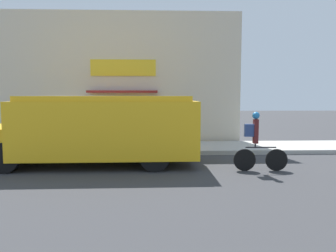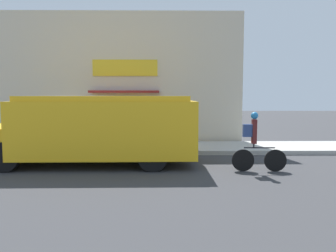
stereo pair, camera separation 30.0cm
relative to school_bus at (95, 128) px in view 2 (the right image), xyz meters
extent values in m
plane|color=#38383A|center=(-0.89, 1.58, -1.16)|extent=(70.00, 70.00, 0.00)
cube|color=#ADAAA3|center=(-0.89, 2.86, -1.08)|extent=(28.00, 2.57, 0.16)
cube|color=beige|center=(-0.89, 4.42, 1.77)|extent=(13.10, 0.18, 5.86)
cube|color=gold|center=(0.45, 4.31, 2.24)|extent=(2.84, 0.05, 0.71)
cube|color=maroon|center=(0.45, 3.96, 1.19)|extent=(2.99, 0.73, 0.10)
cube|color=yellow|center=(0.37, 0.00, 0.00)|extent=(5.52, 2.31, 1.71)
cube|color=yellow|center=(0.37, 0.00, 0.94)|extent=(5.08, 2.12, 0.16)
cube|color=red|center=(-1.16, 1.37, 0.09)|extent=(0.03, 0.44, 0.44)
cylinder|color=black|center=(-2.43, 0.94, -0.72)|extent=(0.87, 0.27, 0.87)
cylinder|color=black|center=(-2.41, -0.99, -0.72)|extent=(0.87, 0.27, 0.87)
cylinder|color=black|center=(1.81, 0.98, -0.72)|extent=(0.87, 0.27, 0.87)
cylinder|color=black|center=(1.83, -0.95, -0.72)|extent=(0.87, 0.27, 0.87)
cylinder|color=black|center=(5.36, -1.01, -0.84)|extent=(0.64, 0.06, 0.64)
cylinder|color=black|center=(4.43, -0.98, -0.84)|extent=(0.64, 0.06, 0.64)
cylinder|color=black|center=(4.90, -0.99, -0.47)|extent=(0.88, 0.07, 0.04)
cylinder|color=black|center=(4.74, -0.99, -0.41)|extent=(0.04, 0.04, 0.12)
cube|color=#561E1E|center=(4.74, -0.99, 0.00)|extent=(0.13, 0.20, 0.69)
sphere|color=#2375B7|center=(4.74, -0.99, 0.46)|extent=(0.21, 0.21, 0.21)
cube|color=navy|center=(4.55, -0.98, 0.03)|extent=(0.26, 0.15, 0.36)
cylinder|color=#38383D|center=(-0.91, 3.25, -0.59)|extent=(0.48, 0.48, 0.82)
cylinder|color=black|center=(-0.91, 3.25, -0.16)|extent=(0.49, 0.49, 0.04)
camera|label=1|loc=(1.86, -10.24, 1.03)|focal=35.00mm
camera|label=2|loc=(2.16, -10.25, 1.03)|focal=35.00mm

